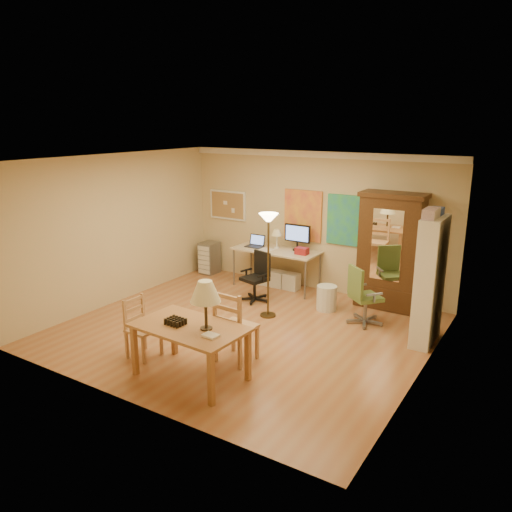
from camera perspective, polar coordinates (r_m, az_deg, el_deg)
The scene contains 16 objects.
floor at distance 8.10m, azimuth -1.28°, elevation -8.46°, with size 5.50×5.50×0.00m, color #A16139.
crown_molding at distance 9.58m, azimuth 6.89°, elevation 11.46°, with size 5.50×0.08×0.12m, color white.
corkboard at distance 10.75m, azimuth -3.24°, elevation 5.83°, with size 0.90×0.04×0.62m, color #9A7448.
art_panel_left at distance 9.85m, azimuth 5.38°, elevation 4.62°, with size 0.80×0.04×1.00m, color yellow.
art_panel_right at distance 9.48m, azimuth 10.24°, elevation 4.03°, with size 0.75×0.04×0.95m, color teal.
dining_table at distance 6.38m, azimuth -6.96°, elevation -6.93°, with size 1.49×0.94×1.36m.
ladder_chair_back at distance 6.93m, azimuth -2.45°, elevation -8.25°, with size 0.51×0.49×1.05m.
ladder_chair_left at distance 7.29m, azimuth -12.92°, elevation -8.17°, with size 0.39×0.41×0.87m.
torchiere_lamp at distance 8.22m, azimuth 1.43°, elevation 2.46°, with size 0.33×0.33×1.79m.
computer_desk at distance 9.97m, azimuth 2.60°, elevation -0.95°, with size 1.72×0.75×1.30m.
office_chair_black at distance 9.29m, azimuth -0.02°, elevation -3.65°, with size 0.56×0.56×0.92m.
office_chair_green at distance 8.44m, azimuth 12.18°, elevation -5.88°, with size 0.63×0.63×0.99m.
drawer_cart at distance 10.97m, azimuth -5.36°, elevation -0.20°, with size 0.34×0.41×0.69m.
armoire at distance 9.09m, azimuth 15.03°, elevation -0.29°, with size 1.12×0.53×2.07m.
bookshelf at distance 7.78m, azimuth 19.22°, elevation -2.80°, with size 0.29×0.77×1.93m.
wastebin at distance 8.93m, azimuth 8.07°, elevation -4.76°, with size 0.36×0.36×0.44m, color silver.
Camera 1 is at (4.09, -6.18, 3.25)m, focal length 35.00 mm.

